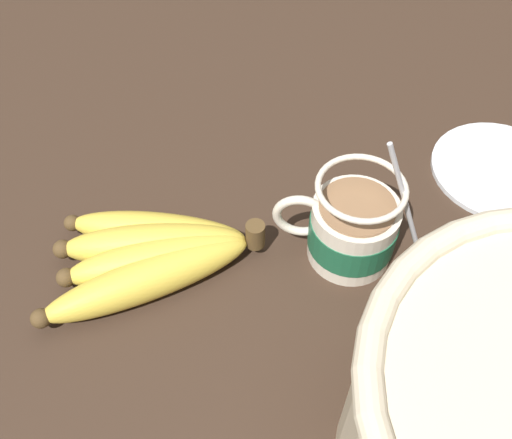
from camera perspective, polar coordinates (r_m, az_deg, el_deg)
name	(u,v)px	position (r cm, az deg, el deg)	size (l,w,h in cm)	color
table	(276,239)	(63.93, 2.03, -1.98)	(120.66, 120.66, 3.83)	#332319
coffee_mug	(352,228)	(58.02, 9.53, -0.85)	(15.49, 8.89, 15.98)	beige
banana_bunch	(154,254)	(58.61, -10.19, -3.45)	(21.41, 15.71, 4.41)	#4C381E
small_plate	(500,170)	(73.77, 23.25, 4.57)	(16.21, 16.21, 0.60)	silver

